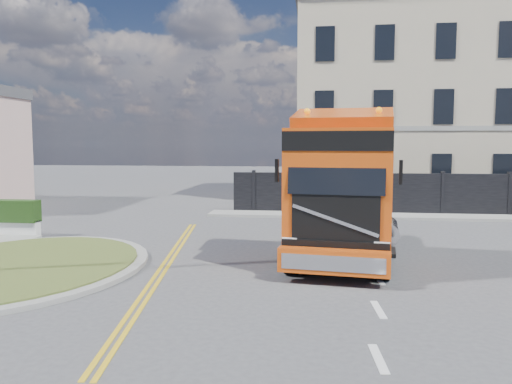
# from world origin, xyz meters

# --- Properties ---
(ground) EXTENTS (120.00, 120.00, 0.00)m
(ground) POSITION_xyz_m (0.00, 0.00, 0.00)
(ground) COLOR #424244
(ground) RESTS_ON ground
(traffic_island) EXTENTS (6.80, 6.80, 0.17)m
(traffic_island) POSITION_xyz_m (-7.00, -3.00, 0.08)
(traffic_island) COLOR gray
(traffic_island) RESTS_ON ground
(hoarding_fence) EXTENTS (18.80, 0.25, 2.00)m
(hoarding_fence) POSITION_xyz_m (6.55, 9.00, 1.00)
(hoarding_fence) COLOR black
(hoarding_fence) RESTS_ON ground
(georgian_building) EXTENTS (12.30, 10.30, 12.80)m
(georgian_building) POSITION_xyz_m (6.00, 16.50, 5.77)
(georgian_building) COLOR #B0A48B
(georgian_building) RESTS_ON ground
(pavement_far) EXTENTS (20.00, 1.60, 0.12)m
(pavement_far) POSITION_xyz_m (6.00, 8.10, 0.06)
(pavement_far) COLOR gray
(pavement_far) RESTS_ON ground
(truck) EXTENTS (3.53, 7.40, 4.27)m
(truck) POSITION_xyz_m (1.81, -1.18, 1.91)
(truck) COLOR black
(truck) RESTS_ON ground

